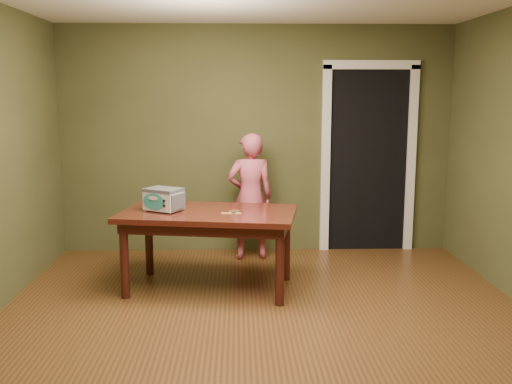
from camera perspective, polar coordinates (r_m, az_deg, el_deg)
floor at (r=4.46m, az=1.13°, el=-14.34°), size 5.00×5.00×0.00m
room_shell at (r=4.08m, az=1.22°, el=8.14°), size 4.52×5.02×2.61m
doorway at (r=7.06m, az=10.60°, el=3.36°), size 1.10×0.66×2.25m
dining_table at (r=5.34m, az=-4.76°, el=-2.96°), size 1.72×1.15×0.75m
toy_oven at (r=5.35m, az=-9.22°, el=-0.66°), size 0.40×0.36×0.21m
baking_pan at (r=5.22m, az=-2.18°, el=-1.98°), size 0.10×0.10×0.02m
spatula at (r=5.18m, az=-2.50°, el=-2.14°), size 0.18×0.05×0.01m
child at (r=6.30m, az=-0.58°, el=-0.47°), size 0.55×0.39×1.41m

